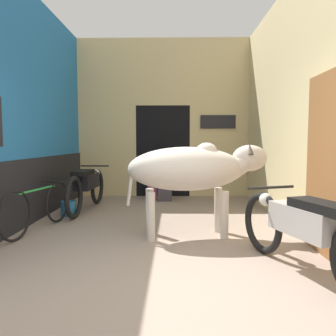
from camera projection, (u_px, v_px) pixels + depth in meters
ground_plane at (144, 288)px, 2.93m from camera, size 30.00×30.00×0.00m
wall_left_shopfront at (28, 111)px, 5.30m from camera, size 0.25×4.98×3.73m
wall_back_with_doorway at (163, 133)px, 8.06m from camera, size 4.04×0.93×3.73m
wall_right_with_door at (290, 108)px, 5.18m from camera, size 0.22×4.98×3.73m
cow at (193, 169)px, 4.49m from camera, size 1.98×0.83×1.31m
motorcycle_near at (304, 229)px, 3.17m from camera, size 0.82×2.03×0.81m
motorcycle_far at (87, 186)px, 6.20m from camera, size 0.58×2.09×0.83m
bicycle at (39, 207)px, 4.81m from camera, size 0.48×1.71×0.69m
shopkeeper_seated at (165, 175)px, 7.29m from camera, size 0.44×0.33×1.10m
plastic_stool at (152, 191)px, 7.35m from camera, size 0.32×0.32×0.40m
bucket at (68, 208)px, 5.80m from camera, size 0.26×0.26×0.26m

